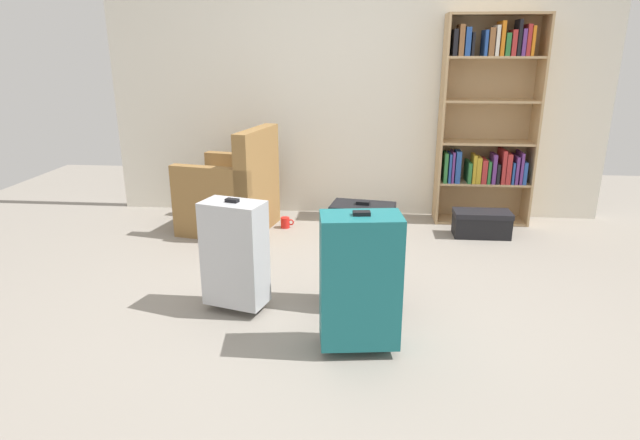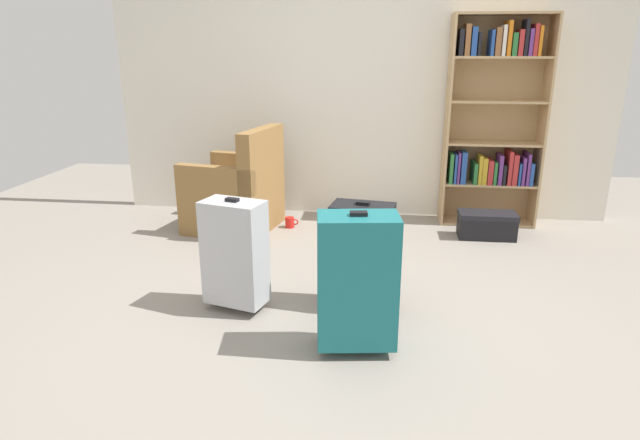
{
  "view_description": "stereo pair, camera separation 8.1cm",
  "coord_description": "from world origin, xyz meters",
  "px_view_note": "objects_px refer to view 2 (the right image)",
  "views": [
    {
      "loc": [
        0.13,
        -2.89,
        1.53
      ],
      "look_at": [
        -0.14,
        0.14,
        0.55
      ],
      "focal_mm": 29.8,
      "sensor_mm": 36.0,
      "label": 1
    },
    {
      "loc": [
        0.22,
        -2.88,
        1.53
      ],
      "look_at": [
        -0.14,
        0.14,
        0.55
      ],
      "focal_mm": 29.8,
      "sensor_mm": 36.0,
      "label": 2
    }
  ],
  "objects_px": {
    "armchair": "(237,194)",
    "storage_box": "(487,224)",
    "suitcase_teal": "(357,281)",
    "bookshelf": "(494,119)",
    "suitcase_black": "(362,253)",
    "suitcase_silver": "(235,253)",
    "mug": "(290,222)"
  },
  "relations": [
    {
      "from": "mug",
      "to": "storage_box",
      "type": "bearing_deg",
      "value": -2.33
    },
    {
      "from": "armchair",
      "to": "suitcase_silver",
      "type": "height_order",
      "value": "armchair"
    },
    {
      "from": "mug",
      "to": "suitcase_silver",
      "type": "height_order",
      "value": "suitcase_silver"
    },
    {
      "from": "mug",
      "to": "storage_box",
      "type": "height_order",
      "value": "storage_box"
    },
    {
      "from": "armchair",
      "to": "suitcase_black",
      "type": "relative_size",
      "value": 1.32
    },
    {
      "from": "suitcase_teal",
      "to": "mug",
      "type": "bearing_deg",
      "value": 109.43
    },
    {
      "from": "bookshelf",
      "to": "suitcase_black",
      "type": "height_order",
      "value": "bookshelf"
    },
    {
      "from": "bookshelf",
      "to": "storage_box",
      "type": "bearing_deg",
      "value": -98.05
    },
    {
      "from": "mug",
      "to": "suitcase_silver",
      "type": "xyz_separation_m",
      "value": [
        -0.06,
        -1.58,
        0.32
      ]
    },
    {
      "from": "bookshelf",
      "to": "suitcase_silver",
      "type": "xyz_separation_m",
      "value": [
        -1.82,
        -1.96,
        -0.58
      ]
    },
    {
      "from": "suitcase_teal",
      "to": "bookshelf",
      "type": "bearing_deg",
      "value": 65.53
    },
    {
      "from": "storage_box",
      "to": "armchair",
      "type": "bearing_deg",
      "value": 179.88
    },
    {
      "from": "armchair",
      "to": "storage_box",
      "type": "relative_size",
      "value": 1.89
    },
    {
      "from": "bookshelf",
      "to": "mug",
      "type": "bearing_deg",
      "value": -167.92
    },
    {
      "from": "storage_box",
      "to": "suitcase_silver",
      "type": "distance_m",
      "value": 2.33
    },
    {
      "from": "bookshelf",
      "to": "armchair",
      "type": "height_order",
      "value": "bookshelf"
    },
    {
      "from": "mug",
      "to": "suitcase_silver",
      "type": "distance_m",
      "value": 1.61
    },
    {
      "from": "storage_box",
      "to": "suitcase_teal",
      "type": "xyz_separation_m",
      "value": [
        -1.01,
        -1.9,
        0.28
      ]
    },
    {
      "from": "armchair",
      "to": "suitcase_teal",
      "type": "relative_size",
      "value": 1.17
    },
    {
      "from": "armchair",
      "to": "suitcase_teal",
      "type": "height_order",
      "value": "armchair"
    },
    {
      "from": "mug",
      "to": "bookshelf",
      "type": "bearing_deg",
      "value": 12.08
    },
    {
      "from": "suitcase_teal",
      "to": "suitcase_black",
      "type": "bearing_deg",
      "value": 89.73
    },
    {
      "from": "suitcase_silver",
      "to": "suitcase_black",
      "type": "relative_size",
      "value": 1.04
    },
    {
      "from": "bookshelf",
      "to": "suitcase_teal",
      "type": "bearing_deg",
      "value": -114.47
    },
    {
      "from": "suitcase_teal",
      "to": "suitcase_silver",
      "type": "relative_size",
      "value": 1.09
    },
    {
      "from": "bookshelf",
      "to": "suitcase_teal",
      "type": "distance_m",
      "value": 2.64
    },
    {
      "from": "armchair",
      "to": "storage_box",
      "type": "xyz_separation_m",
      "value": [
        2.16,
        -0.0,
        -0.2
      ]
    },
    {
      "from": "armchair",
      "to": "mug",
      "type": "xyz_separation_m",
      "value": [
        0.46,
        0.06,
        -0.27
      ]
    },
    {
      "from": "armchair",
      "to": "suitcase_black",
      "type": "height_order",
      "value": "armchair"
    },
    {
      "from": "armchair",
      "to": "suitcase_silver",
      "type": "bearing_deg",
      "value": -75.19
    },
    {
      "from": "storage_box",
      "to": "suitcase_black",
      "type": "xyz_separation_m",
      "value": [
        -1.0,
        -1.4,
        0.24
      ]
    },
    {
      "from": "bookshelf",
      "to": "mug",
      "type": "distance_m",
      "value": 2.02
    }
  ]
}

